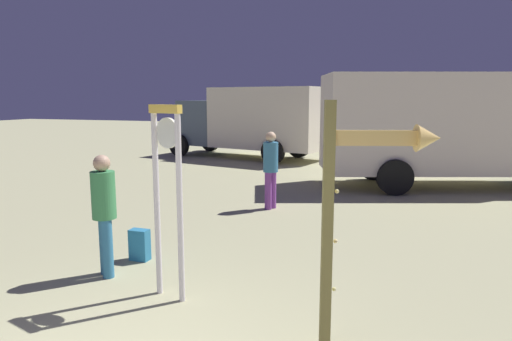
% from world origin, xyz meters
% --- Properties ---
extents(standing_clock, '(0.47, 0.21, 2.33)m').
position_xyz_m(standing_clock, '(-0.43, 2.27, 1.40)').
color(standing_clock, silver).
rests_on(standing_clock, ground_plane).
extents(arrow_sign, '(1.05, 0.47, 2.39)m').
position_xyz_m(arrow_sign, '(1.88, 1.83, 1.58)').
color(arrow_sign, olive).
rests_on(arrow_sign, ground_plane).
extents(person_near_clock, '(0.32, 0.32, 1.66)m').
position_xyz_m(person_near_clock, '(-1.59, 2.59, 0.93)').
color(person_near_clock, teal).
rests_on(person_near_clock, ground_plane).
extents(backpack, '(0.29, 0.21, 0.47)m').
position_xyz_m(backpack, '(-1.50, 3.26, 0.23)').
color(backpack, teal).
rests_on(backpack, ground_plane).
extents(person_distant, '(0.32, 0.32, 1.69)m').
position_xyz_m(person_distant, '(-0.58, 6.97, 0.94)').
color(person_distant, purple).
rests_on(person_distant, ground_plane).
extents(box_truck_near, '(7.77, 4.52, 3.03)m').
position_xyz_m(box_truck_near, '(3.32, 10.93, 1.65)').
color(box_truck_near, silver).
rests_on(box_truck_near, ground_plane).
extents(box_truck_far, '(6.74, 3.63, 2.82)m').
position_xyz_m(box_truck_far, '(-3.72, 15.00, 1.55)').
color(box_truck_far, beige).
rests_on(box_truck_far, ground_plane).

